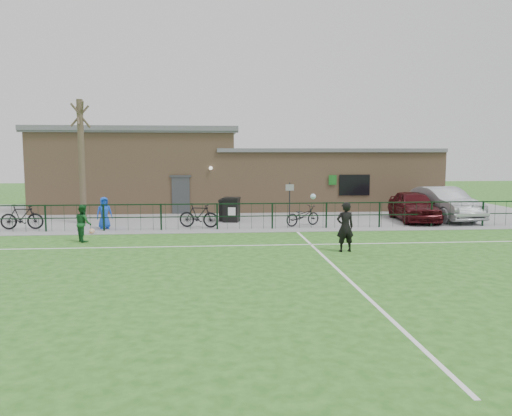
{
  "coord_description": "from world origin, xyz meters",
  "views": [
    {
      "loc": [
        -1.65,
        -14.33,
        3.44
      ],
      "look_at": [
        0.0,
        5.0,
        1.3
      ],
      "focal_mm": 35.0,
      "sensor_mm": 36.0,
      "label": 1
    }
  ],
  "objects": [
    {
      "name": "car_silver",
      "position": [
        10.17,
        10.37,
        0.86
      ],
      "size": [
        2.35,
        5.26,
        1.68
      ],
      "primitive_type": "imported",
      "rotation": [
        0.0,
        0.0,
        0.12
      ],
      "color": "#9EA0A5",
      "rests_on": "paving_strip"
    },
    {
      "name": "bare_tree",
      "position": [
        -8.0,
        10.5,
        3.0
      ],
      "size": [
        0.3,
        0.3,
        6.0
      ],
      "primitive_type": "cylinder",
      "color": "#4A3C2C",
      "rests_on": "ground"
    },
    {
      "name": "spectator_child",
      "position": [
        -6.6,
        8.58,
        0.74
      ],
      "size": [
        0.83,
        0.7,
        1.45
      ],
      "primitive_type": "imported",
      "rotation": [
        0.0,
        0.0,
        0.41
      ],
      "color": "blue",
      "rests_on": "paving_strip"
    },
    {
      "name": "bicycle_e",
      "position": [
        2.54,
        8.76,
        0.5
      ],
      "size": [
        1.92,
        1.33,
        0.96
      ],
      "primitive_type": "imported",
      "rotation": [
        0.0,
        0.0,
        1.99
      ],
      "color": "black",
      "rests_on": "paving_strip"
    },
    {
      "name": "clubhouse",
      "position": [
        -0.88,
        16.5,
        2.22
      ],
      "size": [
        24.25,
        5.4,
        4.96
      ],
      "color": "#9E7A58",
      "rests_on": "ground"
    },
    {
      "name": "perimeter_fence",
      "position": [
        0.0,
        8.0,
        0.6
      ],
      "size": [
        28.0,
        0.1,
        1.2
      ],
      "primitive_type": "cube",
      "color": "black",
      "rests_on": "ground"
    },
    {
      "name": "wheelie_bin_left",
      "position": [
        -0.77,
        10.48,
        0.58
      ],
      "size": [
        0.92,
        0.99,
        1.13
      ],
      "primitive_type": "cube",
      "rotation": [
        0.0,
        0.0,
        -0.23
      ],
      "color": "black",
      "rests_on": "paving_strip"
    },
    {
      "name": "pitch_line_touch",
      "position": [
        0.0,
        7.8,
        0.0
      ],
      "size": [
        28.0,
        0.1,
        0.01
      ],
      "primitive_type": "cube",
      "color": "white",
      "rests_on": "ground"
    },
    {
      "name": "ground",
      "position": [
        0.0,
        0.0,
        0.0
      ],
      "size": [
        90.0,
        90.0,
        0.0
      ],
      "primitive_type": "plane",
      "color": "#255C1B",
      "rests_on": "ground"
    },
    {
      "name": "paving_strip",
      "position": [
        0.0,
        13.5,
        0.01
      ],
      "size": [
        34.0,
        13.0,
        0.02
      ],
      "primitive_type": "cube",
      "color": "gray",
      "rests_on": "ground"
    },
    {
      "name": "bicycle_b",
      "position": [
        -10.26,
        8.7,
        0.59
      ],
      "size": [
        1.89,
        0.57,
        1.13
      ],
      "primitive_type": "imported",
      "rotation": [
        0.0,
        0.0,
        1.59
      ],
      "color": "black",
      "rests_on": "paving_strip"
    },
    {
      "name": "pitch_line_mid",
      "position": [
        0.0,
        4.0,
        0.0
      ],
      "size": [
        28.0,
        0.1,
        0.01
      ],
      "primitive_type": "cube",
      "color": "white",
      "rests_on": "ground"
    },
    {
      "name": "wheelie_bin_right",
      "position": [
        -1.01,
        10.9,
        0.52
      ],
      "size": [
        0.78,
        0.85,
        1.0
      ],
      "primitive_type": "cube",
      "rotation": [
        0.0,
        0.0,
        -0.18
      ],
      "color": "black",
      "rests_on": "paving_strip"
    },
    {
      "name": "car_maroon",
      "position": [
        8.45,
        10.0,
        0.78
      ],
      "size": [
        2.25,
        4.64,
        1.53
      ],
      "primitive_type": "imported",
      "rotation": [
        0.0,
        0.0,
        -0.1
      ],
      "color": "#410B10",
      "rests_on": "paving_strip"
    },
    {
      "name": "outfield_player",
      "position": [
        -6.72,
        5.4,
        0.73
      ],
      "size": [
        0.83,
        0.89,
        1.46
      ],
      "primitive_type": "imported",
      "rotation": [
        0.0,
        0.0,
        2.1
      ],
      "color": "#175224",
      "rests_on": "ground"
    },
    {
      "name": "pitch_line_perp",
      "position": [
        2.0,
        0.0,
        0.0
      ],
      "size": [
        0.1,
        16.0,
        0.01
      ],
      "primitive_type": "cube",
      "color": "white",
      "rests_on": "ground"
    },
    {
      "name": "bicycle_d",
      "position": [
        -2.35,
        8.64,
        0.58
      ],
      "size": [
        1.93,
        0.98,
        1.12
      ],
      "primitive_type": "imported",
      "rotation": [
        0.0,
        0.0,
        1.31
      ],
      "color": "black",
      "rests_on": "paving_strip"
    },
    {
      "name": "goalkeeper_kick",
      "position": [
        2.91,
        2.63,
        0.89
      ],
      "size": [
        1.04,
        3.12,
        1.82
      ],
      "color": "black",
      "rests_on": "ground"
    },
    {
      "name": "sign_post",
      "position": [
        2.04,
        9.63,
        1.02
      ],
      "size": [
        0.08,
        0.08,
        2.0
      ],
      "primitive_type": "cylinder",
      "rotation": [
        0.0,
        0.0,
        -0.36
      ],
      "color": "black",
      "rests_on": "paving_strip"
    },
    {
      "name": "ball_ground",
      "position": [
        -6.85,
        7.24,
        0.12
      ],
      "size": [
        0.24,
        0.24,
        0.24
      ],
      "primitive_type": "sphere",
      "color": "white",
      "rests_on": "ground"
    }
  ]
}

